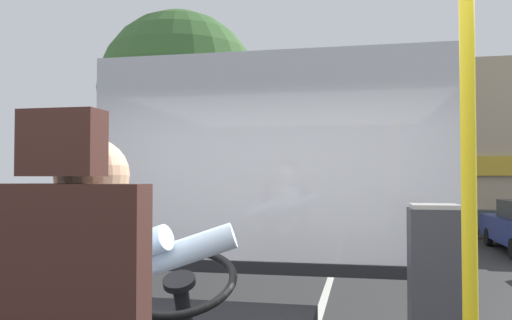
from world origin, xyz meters
TOP-DOWN VIEW (x-y plane):
  - ground at (0.00, 8.80)m, footprint 18.00×44.00m
  - bus_driver at (-0.20, -0.29)m, footprint 0.77×0.52m
  - handrail_pole at (0.90, -0.16)m, footprint 0.04×0.04m
  - fare_box at (0.93, 0.82)m, footprint 0.24×0.24m
  - windshield_panel at (0.00, 1.62)m, footprint 2.50×0.08m
  - street_tree at (-3.24, 8.78)m, footprint 3.38×3.38m
  - parked_car_charcoal at (4.56, 17.21)m, footprint 1.91×4.33m
  - parked_car_black at (4.44, 23.16)m, footprint 2.04×4.33m

SIDE VIEW (x-z plane):
  - ground at x=0.00m, z-range -0.05..0.00m
  - parked_car_charcoal at x=4.56m, z-range 0.02..1.38m
  - parked_car_black at x=4.44m, z-range 0.02..1.46m
  - fare_box at x=0.93m, z-range 0.78..1.76m
  - bus_driver at x=-0.20m, z-range 1.11..1.90m
  - handrail_pole at x=0.90m, z-range 0.78..2.83m
  - windshield_panel at x=0.00m, z-range 1.09..2.57m
  - street_tree at x=-3.24m, z-range 1.00..6.41m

